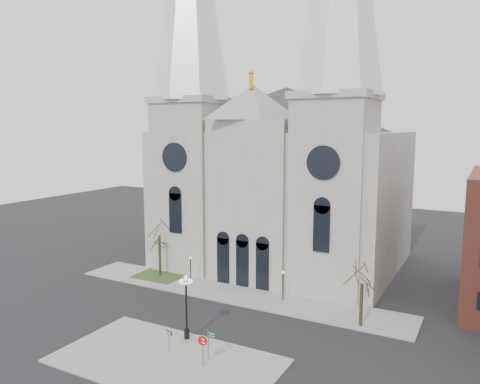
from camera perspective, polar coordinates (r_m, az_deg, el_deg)
The scene contains 13 objects.
ground at distance 45.51m, azimuth -8.08°, elevation -16.34°, with size 160.00×160.00×0.00m, color black.
sidewalk_near at distance 40.26m, azimuth -8.94°, elevation -19.64°, with size 18.00×10.00×0.14m, color gray.
sidewalk_far at distance 54.03m, azimuth -0.95°, elevation -12.20°, with size 40.00×6.00×0.14m, color gray.
grass_patch at distance 60.66m, azimuth -9.70°, elevation -10.02°, with size 6.00×5.00×0.18m, color #30461E.
cathedral at distance 61.35m, azimuth 4.52°, elevation 7.73°, with size 33.00×26.66×54.00m.
tree_left at distance 59.21m, azimuth -9.82°, elevation -4.95°, with size 3.20×3.20×7.50m.
tree_right at distance 45.58m, azimuth 14.66°, elevation -10.47°, with size 3.20×3.20×6.00m.
ped_lamp_left at distance 56.76m, azimuth -6.05°, elevation -8.84°, with size 0.32×0.32×3.26m.
ped_lamp_right at distance 51.19m, azimuth 5.28°, elevation -10.70°, with size 0.32×0.32×3.26m.
stop_sign at distance 38.25m, azimuth -4.54°, elevation -17.97°, with size 0.90×0.22×2.54m.
globe_lamp at distance 42.09m, azimuth -6.57°, elevation -12.83°, with size 1.39×1.39×5.77m.
one_way_sign at distance 40.79m, azimuth -8.65°, elevation -17.06°, with size 0.83×0.24×1.93m.
street_name_sign at distance 39.38m, azimuth -3.78°, elevation -17.82°, with size 0.77×0.10×2.39m.
Camera 1 is at (25.03, -33.15, 18.60)m, focal length 35.00 mm.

